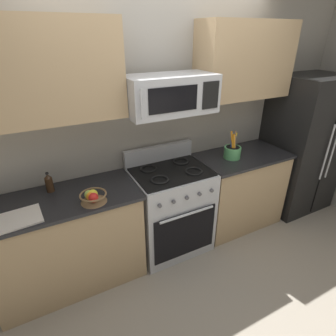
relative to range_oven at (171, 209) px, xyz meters
name	(u,v)px	position (x,y,z in m)	size (l,w,h in m)	color
ground_plane	(204,288)	(0.00, -0.67, -0.47)	(16.00, 16.00, 0.00)	gray
wall_back	(154,123)	(0.00, 0.37, 0.83)	(8.00, 0.10, 2.60)	#9E998E
counter_left	(69,241)	(-1.03, 0.00, -0.02)	(1.28, 0.60, 0.91)	tan
range_oven	(171,209)	(0.00, 0.00, 0.00)	(0.76, 0.64, 1.09)	#B2B5BA
counter_right	(238,190)	(0.91, 0.00, -0.02)	(1.04, 0.60, 0.91)	tan
refrigerator	(302,145)	(1.88, -0.02, 0.38)	(0.85, 0.71, 1.70)	black
microwave	(170,94)	(0.00, 0.03, 1.18)	(0.79, 0.44, 0.32)	#B2B5BA
upper_cabinets_left	(31,72)	(-1.04, 0.15, 1.41)	(1.27, 0.34, 0.73)	tan
upper_cabinets_right	(245,61)	(0.92, 0.15, 1.41)	(1.03, 0.34, 0.73)	tan
utensil_crock	(232,152)	(0.75, -0.01, 0.51)	(0.18, 0.18, 0.32)	#59AD66
fruit_basket	(93,197)	(-0.80, -0.17, 0.48)	(0.22, 0.22, 0.10)	brown
cutting_board	(17,219)	(-1.35, -0.16, 0.44)	(0.33, 0.25, 0.02)	silver
bottle_soy	(49,183)	(-1.08, 0.16, 0.52)	(0.06, 0.06, 0.18)	#382314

